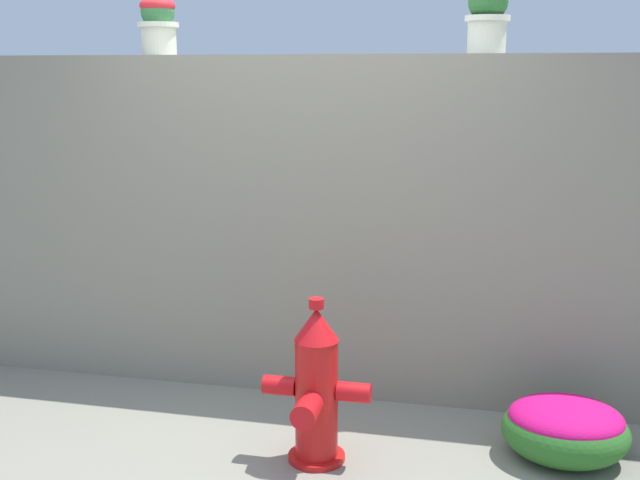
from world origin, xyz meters
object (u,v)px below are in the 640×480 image
fire_hydrant (316,390)px  flower_bush_left (565,427)px  potted_plant_2 (488,12)px  potted_plant_1 (158,21)px

fire_hydrant → flower_bush_left: size_ratio=1.34×
potted_plant_2 → flower_bush_left: bearing=-52.2°
fire_hydrant → potted_plant_1: bearing=140.6°
potted_plant_1 → flower_bush_left: 3.26m
potted_plant_1 → fire_hydrant: 2.42m
potted_plant_1 → flower_bush_left: bearing=-15.5°
fire_hydrant → flower_bush_left: bearing=14.5°
flower_bush_left → potted_plant_2: bearing=127.8°
potted_plant_2 → flower_bush_left: (0.49, -0.63, -2.08)m
potted_plant_2 → fire_hydrant: 2.22m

